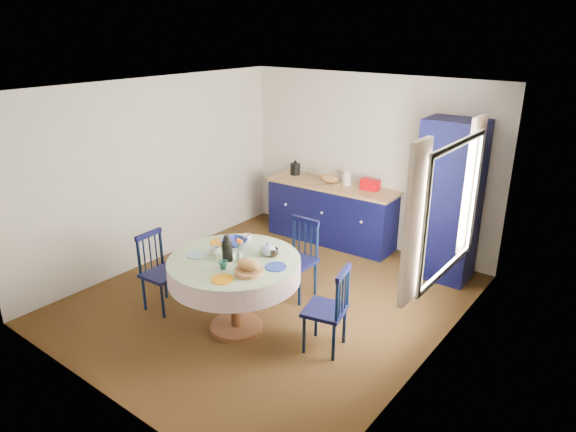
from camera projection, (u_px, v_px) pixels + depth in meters
The scene contains 17 objects.
floor at pixel (270, 298), 6.24m from camera, with size 4.50×4.50×0.00m, color black.
ceiling at pixel (267, 88), 5.37m from camera, with size 4.50×4.50×0.00m, color white.
wall_back at pixel (367, 162), 7.48m from camera, with size 4.00×0.02×2.50m, color beige.
wall_left at pixel (155, 172), 6.94m from camera, with size 0.02×4.50×2.50m, color beige.
wall_right at pixel (439, 244), 4.66m from camera, with size 0.02×4.50×2.50m, color beige.
window at pixel (449, 206), 4.82m from camera, with size 0.10×1.74×1.45m.
kitchen_counter at pixel (332, 212), 7.76m from camera, with size 2.05×0.71×1.14m.
pantry_cabinet at pixel (448, 201), 6.45m from camera, with size 0.74×0.54×2.07m.
dining_table at pixel (235, 270), 5.36m from camera, with size 1.39×1.39×1.12m.
chair_left at pixel (160, 271), 5.90m from camera, with size 0.41×0.43×0.92m.
chair_far at pixel (298, 258), 6.18m from camera, with size 0.43×0.41×0.96m.
chair_right at pixel (329, 309), 5.11m from camera, with size 0.48×0.49×0.92m.
mug_a at pixel (215, 251), 5.40m from camera, with size 0.11×0.11×0.09m, color silver.
mug_b at pixel (223, 265), 5.09m from camera, with size 0.09×0.09×0.09m, color #256559.
mug_c at pixel (273, 252), 5.37m from camera, with size 0.12×0.12×0.09m, color black.
mug_d at pixel (247, 238), 5.72m from camera, with size 0.10×0.10×0.09m, color silver.
cobalt_bowl at pixel (234, 242), 5.65m from camera, with size 0.27×0.27×0.07m, color navy.
Camera 1 is at (3.52, -4.23, 3.13)m, focal length 32.00 mm.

